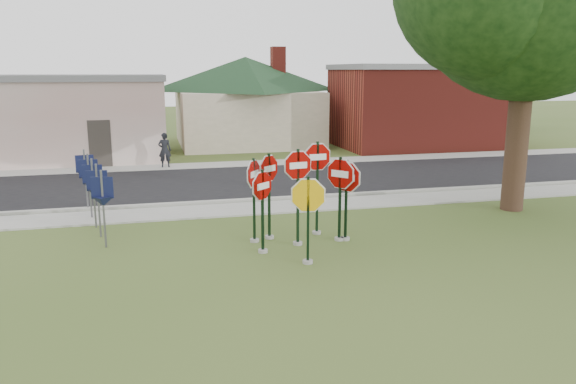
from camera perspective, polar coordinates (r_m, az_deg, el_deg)
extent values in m
plane|color=#3E541F|center=(13.24, 3.55, -7.24)|extent=(120.00, 120.00, 0.00)
cube|color=gray|center=(18.34, -1.60, -1.58)|extent=(60.00, 1.60, 0.06)
cube|color=black|center=(22.65, -4.04, 1.05)|extent=(60.00, 7.00, 0.04)
cube|color=gray|center=(26.83, -5.64, 2.80)|extent=(60.00, 1.60, 0.06)
cube|color=gray|center=(19.28, -2.24, -0.77)|extent=(60.00, 0.20, 0.14)
cylinder|color=gray|center=(14.56, 0.99, -5.22)|extent=(0.24, 0.24, 0.08)
cube|color=black|center=(14.25, 1.01, -0.58)|extent=(0.07, 0.06, 2.50)
cylinder|color=white|center=(14.08, 1.02, 2.73)|extent=(1.02, 0.17, 1.02)
cylinder|color=#840502|center=(14.08, 1.02, 2.73)|extent=(0.94, 0.16, 0.95)
cube|color=white|center=(14.08, 1.02, 2.73)|extent=(0.47, 0.08, 0.16)
cylinder|color=gray|center=(13.21, 2.02, -7.09)|extent=(0.24, 0.24, 0.08)
cube|color=black|center=(12.92, 2.05, -2.92)|extent=(0.07, 0.07, 2.07)
cylinder|color=white|center=(12.77, 2.07, -0.34)|extent=(1.06, 0.33, 1.10)
cylinder|color=#DDA50C|center=(12.77, 2.07, -0.34)|extent=(0.98, 0.32, 1.02)
cylinder|color=gray|center=(13.98, -2.56, -5.99)|extent=(0.24, 0.24, 0.08)
cube|color=black|center=(13.70, -2.60, -2.00)|extent=(0.08, 0.08, 2.09)
cylinder|color=white|center=(13.55, -2.63, 0.63)|extent=(0.76, 0.66, 1.00)
cylinder|color=#840502|center=(13.55, -2.63, 0.63)|extent=(0.71, 0.62, 0.92)
cube|color=white|center=(13.55, -2.63, 0.63)|extent=(0.35, 0.31, 0.16)
cylinder|color=gray|center=(14.99, 5.21, -4.76)|extent=(0.24, 0.24, 0.08)
cube|color=black|center=(14.71, 5.29, -0.74)|extent=(0.08, 0.08, 2.24)
cylinder|color=white|center=(14.57, 5.34, 1.86)|extent=(0.71, 0.87, 1.11)
cylinder|color=#840502|center=(14.57, 5.34, 1.86)|extent=(0.66, 0.81, 1.03)
cube|color=white|center=(14.57, 5.34, 1.86)|extent=(0.33, 0.40, 0.18)
cylinder|color=gray|center=(15.52, 2.93, -4.13)|extent=(0.24, 0.24, 0.08)
cube|color=black|center=(15.21, 2.98, 0.36)|extent=(0.06, 0.05, 2.56)
cylinder|color=white|center=(15.06, 3.02, 3.58)|extent=(1.04, 0.10, 1.04)
cylinder|color=#840502|center=(15.06, 3.02, 3.58)|extent=(0.96, 0.09, 0.96)
cube|color=white|center=(15.06, 3.02, 3.58)|extent=(0.48, 0.05, 0.17)
cylinder|color=gray|center=(15.09, -1.90, -4.60)|extent=(0.24, 0.24, 0.08)
cube|color=black|center=(14.81, -1.93, -0.47)|extent=(0.08, 0.08, 2.31)
cylinder|color=white|center=(14.66, -1.95, 2.39)|extent=(0.78, 0.65, 1.00)
cylinder|color=#840502|center=(14.66, -1.95, 2.39)|extent=(0.72, 0.60, 0.92)
cube|color=white|center=(14.66, -1.95, 2.39)|extent=(0.36, 0.30, 0.16)
cylinder|color=gray|center=(15.03, 5.83, -4.73)|extent=(0.24, 0.24, 0.08)
cube|color=black|center=(14.76, 5.92, -0.87)|extent=(0.08, 0.08, 2.16)
cylinder|color=white|center=(14.63, 5.97, 1.53)|extent=(0.72, 0.88, 1.12)
cylinder|color=#840502|center=(14.63, 5.97, 1.53)|extent=(0.67, 0.82, 1.04)
cube|color=white|center=(14.63, 5.97, 1.53)|extent=(0.33, 0.41, 0.18)
cylinder|color=gray|center=(14.83, -3.42, -4.92)|extent=(0.24, 0.24, 0.08)
cube|color=black|center=(14.55, -3.47, -0.88)|extent=(0.08, 0.08, 2.23)
cylinder|color=white|center=(14.40, -3.51, 1.86)|extent=(0.60, 0.82, 1.00)
cylinder|color=#840502|center=(14.40, -3.51, 1.86)|extent=(0.56, 0.76, 0.93)
cube|color=white|center=(14.40, -3.51, 1.86)|extent=(0.28, 0.38, 0.16)
cube|color=#59595E|center=(14.85, -18.23, -1.67)|extent=(0.05, 0.05, 2.00)
cube|color=black|center=(14.73, -18.37, 0.41)|extent=(0.55, 0.13, 0.55)
cone|color=black|center=(14.80, -18.28, -0.91)|extent=(0.65, 0.65, 0.25)
cube|color=#59595E|center=(15.83, -18.70, -0.85)|extent=(0.05, 0.05, 2.00)
cube|color=black|center=(15.72, -18.84, 1.10)|extent=(0.55, 0.09, 0.55)
cone|color=black|center=(15.79, -18.75, -0.15)|extent=(0.62, 0.62, 0.25)
cube|color=#59595E|center=(16.83, -19.12, -0.13)|extent=(0.05, 0.05, 2.00)
cube|color=black|center=(16.72, -19.25, 1.71)|extent=(0.55, 0.05, 0.55)
cone|color=black|center=(16.79, -19.17, 0.53)|extent=(0.58, 0.58, 0.25)
cube|color=#59595E|center=(17.82, -19.50, 0.50)|extent=(0.05, 0.05, 2.00)
cube|color=black|center=(17.72, -19.62, 2.24)|extent=(0.55, 0.05, 0.55)
cone|color=black|center=(17.78, -19.54, 1.13)|extent=(0.58, 0.58, 0.25)
cube|color=#59595E|center=(18.82, -19.83, 1.07)|extent=(0.05, 0.05, 2.00)
cube|color=black|center=(18.73, -19.95, 2.72)|extent=(0.55, 0.09, 0.55)
cone|color=black|center=(18.78, -19.87, 1.67)|extent=(0.62, 0.62, 0.25)
cube|color=silver|center=(30.44, -23.92, 6.67)|extent=(12.00, 6.00, 4.00)
cube|color=slate|center=(30.35, -24.26, 10.52)|extent=(12.20, 6.20, 0.30)
cube|color=#332D28|center=(27.21, -18.55, 4.63)|extent=(1.00, 0.10, 2.20)
cube|color=beige|center=(34.50, -4.27, 7.55)|extent=(8.00, 8.00, 3.20)
pyramid|color=black|center=(34.40, -4.37, 13.54)|extent=(11.60, 11.60, 2.00)
cube|color=maroon|center=(34.78, -1.02, 13.23)|extent=(0.80, 0.80, 1.60)
cube|color=maroon|center=(34.32, 13.63, 8.31)|extent=(10.00, 6.00, 4.50)
cube|color=slate|center=(34.25, 13.83, 12.23)|extent=(10.20, 6.20, 0.30)
cube|color=white|center=(30.77, 12.86, 8.58)|extent=(2.00, 0.08, 0.90)
cylinder|color=#322016|center=(19.16, 22.38, 6.50)|extent=(0.70, 0.70, 5.59)
cylinder|color=#322016|center=(45.90, 20.50, 8.49)|extent=(0.50, 0.50, 4.00)
sphere|color=black|center=(45.85, 20.85, 12.97)|extent=(5.60, 5.60, 5.60)
imported|color=black|center=(26.31, -12.42, 4.20)|extent=(0.60, 0.41, 1.58)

